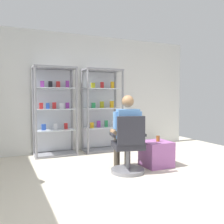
% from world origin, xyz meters
% --- Properties ---
extents(ground_plane, '(7.20, 7.20, 0.00)m').
position_xyz_m(ground_plane, '(0.00, 0.00, 0.00)').
color(ground_plane, beige).
extents(back_wall, '(6.00, 0.10, 2.70)m').
position_xyz_m(back_wall, '(0.00, 3.00, 1.35)').
color(back_wall, silver).
rests_on(back_wall, ground).
extents(display_cabinet_left, '(0.90, 0.45, 1.90)m').
position_xyz_m(display_cabinet_left, '(-0.55, 2.76, 0.97)').
color(display_cabinet_left, gray).
rests_on(display_cabinet_left, ground).
extents(display_cabinet_right, '(0.90, 0.45, 1.90)m').
position_xyz_m(display_cabinet_right, '(0.55, 2.76, 0.96)').
color(display_cabinet_right, gray).
rests_on(display_cabinet_right, ground).
extents(office_chair, '(0.61, 0.58, 0.96)m').
position_xyz_m(office_chair, '(0.29, 0.93, 0.39)').
color(office_chair, slate).
rests_on(office_chair, ground).
extents(seated_shopkeeper, '(0.55, 0.62, 1.29)m').
position_xyz_m(seated_shopkeeper, '(0.32, 1.09, 0.71)').
color(seated_shopkeeper, '#3F382D').
rests_on(seated_shopkeeper, ground).
extents(storage_crate, '(0.49, 0.48, 0.45)m').
position_xyz_m(storage_crate, '(0.95, 1.10, 0.23)').
color(storage_crate, '#9E599E').
rests_on(storage_crate, ground).
extents(tea_glass, '(0.06, 0.06, 0.10)m').
position_xyz_m(tea_glass, '(0.98, 1.09, 0.51)').
color(tea_glass, brown).
rests_on(tea_glass, storage_crate).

